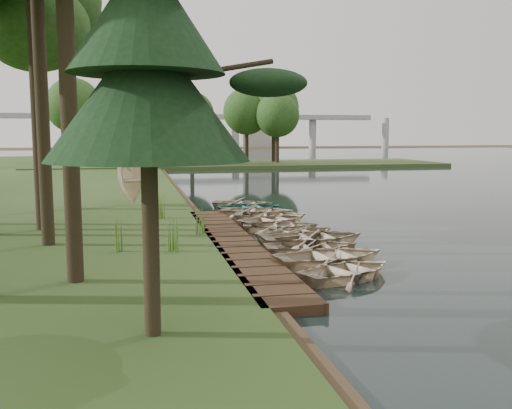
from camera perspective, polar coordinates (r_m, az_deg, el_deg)
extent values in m
plane|color=#3D2F1D|center=(21.09, 2.08, -4.29)|extent=(300.00, 300.00, 0.00)
cube|color=#352314|center=(20.73, -2.21, -4.07)|extent=(1.60, 16.00, 0.30)
cube|color=#354A20|center=(71.35, -1.62, 4.02)|extent=(50.00, 14.00, 0.45)
cylinder|color=black|center=(70.78, -20.63, 5.66)|extent=(0.50, 0.50, 4.80)
sphere|color=#284C19|center=(70.80, -20.76, 8.57)|extent=(5.60, 5.60, 5.60)
cylinder|color=black|center=(70.13, -15.21, 5.86)|extent=(0.50, 0.50, 4.80)
sphere|color=#284C19|center=(70.15, -15.30, 8.80)|extent=(5.60, 5.60, 5.60)
cylinder|color=black|center=(70.10, -9.73, 6.01)|extent=(0.50, 0.50, 4.80)
sphere|color=#284C19|center=(70.13, -9.79, 8.95)|extent=(5.60, 5.60, 5.60)
cylinder|color=black|center=(70.72, -4.29, 6.10)|extent=(0.50, 0.50, 4.80)
sphere|color=#284C19|center=(70.74, -4.32, 9.02)|extent=(5.60, 5.60, 5.60)
cylinder|color=black|center=(71.94, 1.00, 6.14)|extent=(0.50, 0.50, 4.80)
sphere|color=#284C19|center=(71.96, 1.01, 9.01)|extent=(5.60, 5.60, 5.60)
cylinder|color=black|center=(73.75, 6.08, 6.13)|extent=(0.50, 0.50, 4.80)
sphere|color=#284C19|center=(73.78, 6.12, 8.92)|extent=(5.60, 5.60, 5.60)
cylinder|color=black|center=(76.11, 10.88, 6.07)|extent=(0.50, 0.50, 4.80)
sphere|color=#284C19|center=(76.13, 10.94, 8.78)|extent=(5.60, 5.60, 5.60)
cube|color=#A5A5A0|center=(140.89, -6.13, 8.72)|extent=(90.00, 4.00, 1.20)
cylinder|color=#A5A5A0|center=(140.81, -18.43, 6.77)|extent=(1.80, 1.80, 8.00)
cylinder|color=#A5A5A0|center=(140.12, -10.21, 7.02)|extent=(1.80, 1.80, 8.00)
cylinder|color=#A5A5A0|center=(142.26, -2.07, 7.13)|extent=(1.80, 1.80, 8.00)
cylinder|color=#A5A5A0|center=(147.11, 5.68, 7.10)|extent=(1.80, 1.80, 8.00)
cylinder|color=#A5A5A0|center=(154.43, 12.81, 6.97)|extent=(1.80, 1.80, 8.00)
cube|color=#A5A5A0|center=(163.90, 0.15, 8.90)|extent=(10.00, 8.00, 18.00)
cube|color=#A5A5A0|center=(165.03, -12.30, 7.68)|extent=(8.00, 8.00, 12.00)
imported|color=#CAB392|center=(16.55, 9.24, -6.27)|extent=(3.74, 3.25, 0.65)
imported|color=#CAB392|center=(18.06, 7.47, -4.92)|extent=(4.00, 3.11, 0.76)
imported|color=#CAB392|center=(19.67, 5.57, -4.01)|extent=(3.40, 2.52, 0.68)
imported|color=#CAB392|center=(21.01, 5.69, -3.11)|extent=(3.98, 2.92, 0.80)
imported|color=#CAB392|center=(22.11, 4.31, -2.71)|extent=(4.08, 3.55, 0.71)
imported|color=#CAB392|center=(23.99, 2.45, -1.96)|extent=(3.58, 2.84, 0.67)
imported|color=#CAB392|center=(25.43, 1.85, -1.37)|extent=(4.18, 3.68, 0.72)
imported|color=#CAB392|center=(26.86, 1.40, -0.93)|extent=(3.85, 3.10, 0.71)
imported|color=#CAB392|center=(28.02, 0.10, -0.53)|extent=(4.34, 3.70, 0.76)
imported|color=#2D7E6E|center=(29.67, -0.67, -0.16)|extent=(3.48, 2.56, 0.70)
imported|color=#CAB392|center=(31.36, -1.32, 0.24)|extent=(4.03, 3.56, 0.69)
imported|color=#CAB392|center=(31.57, -12.26, 0.68)|extent=(4.71, 4.69, 0.80)
cylinder|color=black|center=(15.47, -18.26, 10.39)|extent=(0.43, 0.43, 9.72)
cylinder|color=black|center=(20.97, -20.65, 10.24)|extent=(0.45, 0.45, 10.36)
cylinder|color=black|center=(24.45, -21.15, 10.67)|extent=(0.46, 0.46, 11.17)
cylinder|color=black|center=(30.58, -18.24, 8.61)|extent=(0.43, 0.43, 9.68)
ellipsoid|color=#284C19|center=(31.11, -18.61, 17.55)|extent=(5.30, 5.30, 4.50)
cylinder|color=black|center=(11.05, -10.49, -3.01)|extent=(0.32, 0.32, 3.93)
cone|color=black|center=(10.91, -10.82, 11.11)|extent=(3.80, 3.80, 2.60)
cone|color=black|center=(11.10, -11.00, 18.47)|extent=(2.90, 2.90, 2.25)
cone|color=#3F661E|center=(18.94, -8.21, -3.17)|extent=(0.60, 0.60, 1.03)
cone|color=#3F661E|center=(19.21, -13.14, -2.99)|extent=(0.60, 0.60, 1.13)
cone|color=#3F661E|center=(22.26, -5.58, -1.56)|extent=(0.60, 0.60, 1.04)
cone|color=#3F661E|center=(26.41, -9.70, -0.24)|extent=(0.60, 0.60, 1.05)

